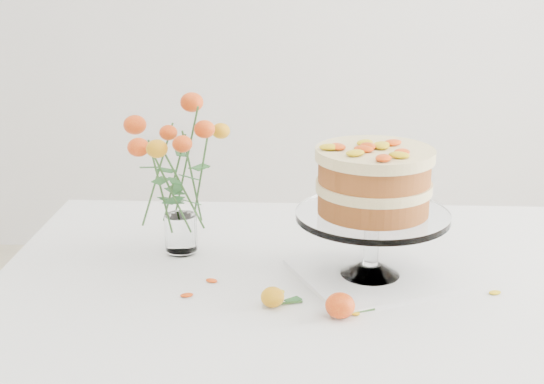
# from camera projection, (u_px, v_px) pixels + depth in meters

# --- Properties ---
(table) EXTENTS (1.43, 0.93, 0.76)m
(table) POSITION_uv_depth(u_px,v_px,m) (338.00, 310.00, 1.59)
(table) COLOR tan
(table) RESTS_ON ground
(napkin) EXTENTS (0.36, 0.36, 0.01)m
(napkin) POSITION_uv_depth(u_px,v_px,m) (370.00, 276.00, 1.55)
(napkin) COLOR white
(napkin) RESTS_ON table
(cake_stand) EXTENTS (0.31, 0.31, 0.28)m
(cake_stand) POSITION_uv_depth(u_px,v_px,m) (374.00, 188.00, 1.49)
(cake_stand) COLOR white
(cake_stand) RESTS_ON napkin
(rose_vase) EXTENTS (0.29, 0.29, 0.35)m
(rose_vase) POSITION_uv_depth(u_px,v_px,m) (178.00, 163.00, 1.62)
(rose_vase) COLOR white
(rose_vase) RESTS_ON table
(loose_rose_near) EXTENTS (0.08, 0.04, 0.04)m
(loose_rose_near) POSITION_uv_depth(u_px,v_px,m) (273.00, 297.00, 1.42)
(loose_rose_near) COLOR orange
(loose_rose_near) RESTS_ON table
(loose_rose_far) EXTENTS (0.09, 0.06, 0.05)m
(loose_rose_far) POSITION_uv_depth(u_px,v_px,m) (340.00, 306.00, 1.38)
(loose_rose_far) COLOR red
(loose_rose_far) RESTS_ON table
(stray_petal_a) EXTENTS (0.03, 0.02, 0.00)m
(stray_petal_a) POSITION_uv_depth(u_px,v_px,m) (280.00, 293.00, 1.48)
(stray_petal_a) COLOR yellow
(stray_petal_a) RESTS_ON table
(stray_petal_b) EXTENTS (0.03, 0.02, 0.00)m
(stray_petal_b) POSITION_uv_depth(u_px,v_px,m) (332.00, 303.00, 1.43)
(stray_petal_b) COLOR yellow
(stray_petal_b) RESTS_ON table
(stray_petal_c) EXTENTS (0.03, 0.02, 0.00)m
(stray_petal_c) POSITION_uv_depth(u_px,v_px,m) (354.00, 313.00, 1.39)
(stray_petal_c) COLOR yellow
(stray_petal_c) RESTS_ON table
(stray_petal_d) EXTENTS (0.03, 0.02, 0.00)m
(stray_petal_d) POSITION_uv_depth(u_px,v_px,m) (212.00, 281.00, 1.53)
(stray_petal_d) COLOR yellow
(stray_petal_d) RESTS_ON table
(stray_petal_e) EXTENTS (0.03, 0.02, 0.00)m
(stray_petal_e) POSITION_uv_depth(u_px,v_px,m) (187.00, 295.00, 1.47)
(stray_petal_e) COLOR yellow
(stray_petal_e) RESTS_ON table
(stray_petal_f) EXTENTS (0.03, 0.02, 0.00)m
(stray_petal_f) POSITION_uv_depth(u_px,v_px,m) (495.00, 293.00, 1.48)
(stray_petal_f) COLOR yellow
(stray_petal_f) RESTS_ON table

